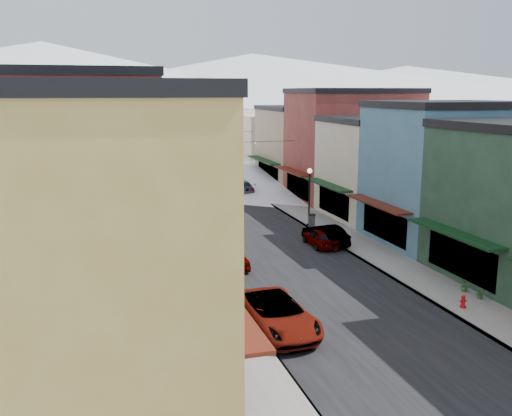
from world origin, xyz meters
TOP-DOWN VIEW (x-y plane):
  - road at (0.00, 60.00)m, footprint 10.00×160.00m
  - sidewalk_left at (-6.60, 60.00)m, footprint 3.20×160.00m
  - sidewalk_right at (6.60, 60.00)m, footprint 3.20×160.00m
  - curb_left at (-5.05, 60.00)m, footprint 0.10×160.00m
  - curb_right at (5.05, 60.00)m, footprint 0.10×160.00m
  - bldg_l_yellow at (-13.19, 4.00)m, footprint 11.30×8.70m
  - bldg_l_cream at (-13.19, 12.50)m, footprint 11.30×8.20m
  - bldg_l_brick_near at (-13.69, 20.50)m, footprint 12.30×8.20m
  - bldg_l_grayblue at (-13.19, 29.00)m, footprint 11.30×9.20m
  - bldg_l_brick_far at (-14.19, 38.00)m, footprint 13.30×9.20m
  - bldg_l_tan at (-13.19, 48.00)m, footprint 11.30×11.20m
  - bldg_r_blue at (13.19, 21.00)m, footprint 11.30×9.20m
  - bldg_r_cream at (13.69, 30.00)m, footprint 12.30×9.20m
  - bldg_r_brick_far at (14.19, 39.00)m, footprint 13.30×9.20m
  - bldg_r_tan at (13.19, 49.00)m, footprint 11.30×11.20m
  - distant_blocks at (0.00, 83.00)m, footprint 34.00×55.00m
  - mountain_ridge at (-19.47, 277.18)m, footprint 670.00×340.00m
  - overhead_cables at (0.00, 47.50)m, footprint 16.40×15.04m
  - car_white_suv at (-4.14, 8.87)m, footprint 3.11×6.19m
  - car_silver_sedan at (-3.96, 19.45)m, footprint 2.25×4.86m
  - car_dark_hatch at (-4.30, 27.38)m, footprint 2.30×4.99m
  - car_silver_wagon at (-3.50, 39.68)m, footprint 2.23×4.78m
  - car_green_sedan at (4.30, 22.64)m, footprint 2.18×4.72m
  - car_gray_suv at (3.74, 22.27)m, footprint 1.67×4.02m
  - car_black_sedan at (3.72, 44.92)m, footprint 2.31×5.41m
  - car_lane_silver at (-2.13, 47.16)m, footprint 2.00×4.05m
  - car_lane_white at (1.38, 74.97)m, footprint 3.53×6.29m
  - fire_hydrant at (5.98, 8.57)m, footprint 0.40×0.30m
  - trash_can at (5.20, 27.58)m, footprint 0.64×0.64m
  - streetlamp_near at (5.20, 28.23)m, footprint 0.40×0.40m
  - streetlamp_far at (5.50, 55.00)m, footprint 0.34×0.34m
  - planter_near at (7.67, 9.43)m, footprint 0.51×0.44m
  - planter_far at (7.56, 10.67)m, footprint 0.53×0.53m
  - snow_pile_near at (-4.68, 11.64)m, footprint 2.37×2.66m
  - snow_pile_mid at (-4.80, 26.79)m, footprint 2.43×2.69m
  - snow_pile_far at (-4.66, 42.18)m, footprint 2.33×2.63m

SIDE VIEW (x-z plane):
  - road at x=0.00m, z-range 0.00..0.01m
  - sidewalk_left at x=-6.60m, z-range 0.00..0.15m
  - sidewalk_right at x=6.60m, z-range 0.00..0.15m
  - curb_left at x=-5.05m, z-range 0.00..0.15m
  - curb_right at x=5.05m, z-range 0.00..0.15m
  - planter_near at x=7.67m, z-range 0.15..0.71m
  - fire_hydrant at x=5.98m, z-range 0.12..0.80m
  - snow_pile_far at x=-4.66m, z-range -0.02..0.96m
  - snow_pile_near at x=-4.68m, z-range -0.02..0.98m
  - planter_far at x=7.56m, z-range 0.15..0.82m
  - snow_pile_mid at x=-4.80m, z-range -0.02..1.00m
  - car_lane_silver at x=-2.13m, z-range 0.00..1.33m
  - car_silver_wagon at x=-3.50m, z-range 0.00..1.35m
  - car_gray_suv at x=3.74m, z-range 0.00..1.36m
  - trash_can at x=5.20m, z-range 0.16..1.24m
  - car_green_sedan at x=4.30m, z-range 0.00..1.50m
  - car_black_sedan at x=3.72m, z-range 0.00..1.56m
  - car_dark_hatch at x=-4.30m, z-range 0.00..1.59m
  - car_silver_sedan at x=-3.96m, z-range 0.00..1.61m
  - car_lane_white at x=1.38m, z-range 0.00..1.66m
  - car_white_suv at x=-4.14m, z-range 0.00..1.68m
  - streetlamp_far at x=5.50m, z-range 0.68..4.73m
  - streetlamp_near at x=5.20m, z-range 0.78..5.58m
  - distant_blocks at x=0.00m, z-range 0.00..8.00m
  - bldg_r_cream at x=13.69m, z-range 0.01..9.01m
  - bldg_l_grayblue at x=-13.19m, z-range 0.01..9.01m
  - bldg_r_tan at x=13.19m, z-range 0.01..9.51m
  - bldg_l_cream at x=-13.19m, z-range 0.01..9.51m
  - bldg_l_tan at x=-13.19m, z-range 0.01..10.01m
  - bldg_r_blue at x=13.19m, z-range 0.01..10.51m
  - bldg_l_brick_far at x=-14.19m, z-range 0.01..11.01m
  - bldg_r_brick_far at x=14.19m, z-range 0.01..11.51m
  - bldg_l_yellow at x=-13.19m, z-range 0.01..11.51m
  - overhead_cables at x=0.00m, z-range 6.18..6.22m
  - bldg_l_brick_near at x=-13.69m, z-range 0.01..12.51m
  - mountain_ridge at x=-19.47m, z-range -2.64..31.36m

